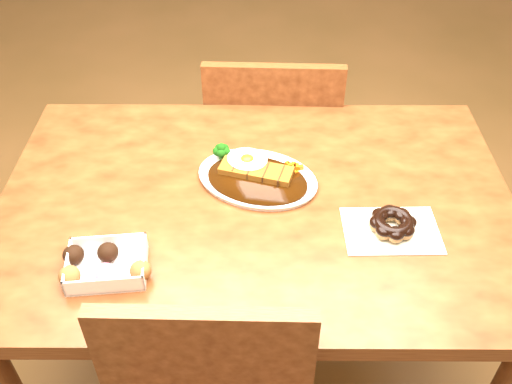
{
  "coord_description": "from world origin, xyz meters",
  "views": [
    {
      "loc": [
        0.0,
        -0.98,
        1.64
      ],
      "look_at": [
        -0.0,
        -0.04,
        0.81
      ],
      "focal_mm": 40.0,
      "sensor_mm": 36.0,
      "label": 1
    }
  ],
  "objects_px": {
    "pon_de_ring": "(392,224)",
    "table": "(256,229)",
    "katsu_curry_plate": "(256,175)",
    "donut_box": "(104,264)",
    "chair_far": "(272,152)"
  },
  "relations": [
    {
      "from": "katsu_curry_plate",
      "to": "donut_box",
      "type": "height_order",
      "value": "katsu_curry_plate"
    },
    {
      "from": "table",
      "to": "katsu_curry_plate",
      "type": "bearing_deg",
      "value": 90.99
    },
    {
      "from": "donut_box",
      "to": "table",
      "type": "bearing_deg",
      "value": 35.82
    },
    {
      "from": "table",
      "to": "pon_de_ring",
      "type": "distance_m",
      "value": 0.34
    },
    {
      "from": "donut_box",
      "to": "pon_de_ring",
      "type": "xyz_separation_m",
      "value": [
        0.6,
        0.12,
        -0.0
      ]
    },
    {
      "from": "katsu_curry_plate",
      "to": "pon_de_ring",
      "type": "distance_m",
      "value": 0.34
    },
    {
      "from": "chair_far",
      "to": "donut_box",
      "type": "distance_m",
      "value": 0.89
    },
    {
      "from": "table",
      "to": "katsu_curry_plate",
      "type": "distance_m",
      "value": 0.13
    },
    {
      "from": "table",
      "to": "donut_box",
      "type": "height_order",
      "value": "donut_box"
    },
    {
      "from": "pon_de_ring",
      "to": "table",
      "type": "bearing_deg",
      "value": 161.05
    },
    {
      "from": "table",
      "to": "pon_de_ring",
      "type": "bearing_deg",
      "value": -18.95
    },
    {
      "from": "chair_far",
      "to": "katsu_curry_plate",
      "type": "relative_size",
      "value": 2.55
    },
    {
      "from": "chair_far",
      "to": "pon_de_ring",
      "type": "bearing_deg",
      "value": 113.11
    },
    {
      "from": "table",
      "to": "pon_de_ring",
      "type": "relative_size",
      "value": 5.68
    },
    {
      "from": "table",
      "to": "pon_de_ring",
      "type": "xyz_separation_m",
      "value": [
        0.3,
        -0.1,
        0.12
      ]
    }
  ]
}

